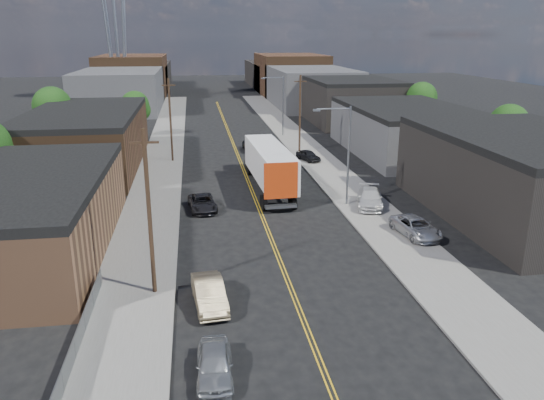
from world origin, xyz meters
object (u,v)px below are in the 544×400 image
object	(u,v)px
car_left_a	(214,364)
car_right_lot_c	(308,155)
car_left_c	(202,203)
car_ahead_truck	(252,146)
car_left_b	(209,293)
car_right_lot_a	(416,227)
car_right_lot_b	(370,198)
semi_truck	(267,162)

from	to	relation	value
car_left_a	car_right_lot_c	size ratio (longest dim) A/B	1.06
car_left_a	car_left_c	size ratio (longest dim) A/B	0.85
car_left_c	car_ahead_truck	size ratio (longest dim) A/B	0.96
car_left_b	car_right_lot_a	xyz separation A→B (m)	(15.98, 8.47, 0.07)
car_left_b	car_right_lot_c	size ratio (longest dim) A/B	1.23
car_right_lot_c	car_ahead_truck	bearing A→B (deg)	108.06
car_left_c	car_right_lot_a	world-z (taller)	car_right_lot_a
car_right_lot_a	car_right_lot_b	world-z (taller)	car_right_lot_b
car_left_b	car_left_c	world-z (taller)	car_left_b
car_left_a	car_ahead_truck	size ratio (longest dim) A/B	0.81
car_left_a	semi_truck	bearing A→B (deg)	79.46
semi_truck	car_right_lot_c	xyz separation A→B (m)	(6.49, 10.28, -1.77)
semi_truck	car_right_lot_c	bearing A→B (deg)	55.30
car_right_lot_a	car_ahead_truck	size ratio (longest dim) A/B	1.00
car_left_a	car_right_lot_c	bearing A→B (deg)	73.94
car_left_c	car_ahead_truck	world-z (taller)	car_ahead_truck
car_left_b	car_right_lot_a	bearing A→B (deg)	22.00
car_left_b	car_right_lot_b	bearing A→B (deg)	41.21
car_right_lot_a	car_ahead_truck	distance (m)	34.58
car_left_b	car_ahead_truck	world-z (taller)	car_left_b
car_right_lot_a	car_right_lot_c	world-z (taller)	car_right_lot_a
car_left_c	car_right_lot_c	distance (m)	21.47
car_right_lot_a	car_right_lot_c	size ratio (longest dim) A/B	1.30
car_left_c	car_right_lot_b	distance (m)	14.93
car_left_c	car_right_lot_b	xyz separation A→B (m)	(14.84, -1.55, 0.25)
semi_truck	car_left_c	bearing A→B (deg)	-137.73
semi_truck	car_ahead_truck	xyz separation A→B (m)	(0.46, 17.71, -1.87)
car_left_b	car_right_lot_c	world-z (taller)	car_left_b
car_right_lot_a	car_left_b	bearing A→B (deg)	-159.92
car_right_lot_a	car_ahead_truck	world-z (taller)	car_right_lot_a
car_left_c	car_right_lot_c	size ratio (longest dim) A/B	1.25
car_right_lot_b	car_ahead_truck	world-z (taller)	car_right_lot_b
car_right_lot_c	car_ahead_truck	world-z (taller)	car_right_lot_c
car_right_lot_b	car_right_lot_c	distance (m)	18.55
car_left_a	car_ahead_truck	world-z (taller)	car_ahead_truck
semi_truck	car_left_a	xyz separation A→B (m)	(-6.71, -30.93, -1.88)
semi_truck	car_left_b	xyz separation A→B (m)	(-6.71, -24.20, -1.79)
semi_truck	car_left_c	xyz separation A→B (m)	(-6.71, -6.65, -1.90)
car_left_a	car_left_c	bearing A→B (deg)	91.71
car_ahead_truck	semi_truck	bearing A→B (deg)	-92.07
car_left_a	car_right_lot_a	distance (m)	22.05
semi_truck	car_left_b	size ratio (longest dim) A/B	3.68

